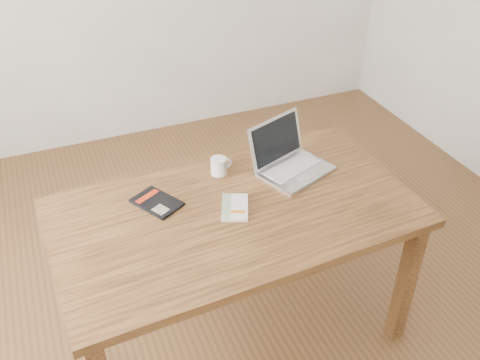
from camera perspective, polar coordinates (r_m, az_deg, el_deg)
name	(u,v)px	position (r m, az deg, el deg)	size (l,w,h in m)	color
room	(227,63)	(2.04, -1.40, 12.35)	(4.04, 4.04, 2.70)	brown
desk	(235,226)	(2.31, -0.58, -4.93)	(1.56, 0.94, 0.75)	#563519
white_guidebook	(235,207)	(2.25, -0.56, -2.94)	(0.17, 0.21, 0.02)	silver
black_guidebook	(157,202)	(2.31, -8.88, -2.37)	(0.22, 0.25, 0.01)	black
laptop	(289,160)	(2.49, 5.25, 2.17)	(0.40, 0.37, 0.22)	silver
coffee_mug	(219,166)	(2.45, -2.25, 1.55)	(0.11, 0.07, 0.08)	white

